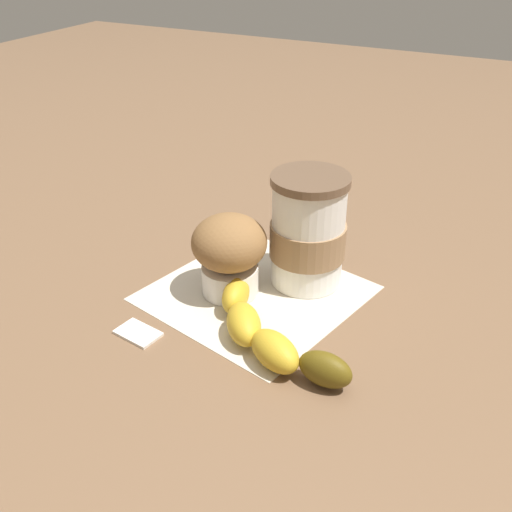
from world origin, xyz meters
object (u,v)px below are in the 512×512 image
Objects in this scene: coffee_cup at (308,232)px; banana at (266,334)px; sugar_packet at (138,332)px; muffin at (229,251)px.

banana is at bearing 5.57° from coffee_cup.
sugar_packet is at bearing -33.59° from coffee_cup.
coffee_cup is 0.24m from sugar_packet.
banana is 3.85× the size of sugar_packet.
banana is (0.08, 0.09, -0.04)m from muffin.
muffin is (0.07, -0.07, -0.01)m from coffee_cup.
coffee_cup is at bearing 146.41° from sugar_packet.
sugar_packet is at bearing -73.05° from banana.
sugar_packet is (0.04, -0.14, -0.02)m from banana.
coffee_cup is 2.89× the size of sugar_packet.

